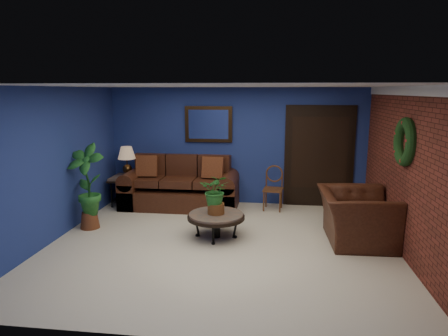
# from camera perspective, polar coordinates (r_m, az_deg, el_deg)

# --- Properties ---
(floor) EXTENTS (5.50, 5.50, 0.00)m
(floor) POSITION_cam_1_polar(r_m,az_deg,el_deg) (6.52, -0.39, -10.92)
(floor) COLOR beige
(floor) RESTS_ON ground
(wall_back) EXTENTS (5.50, 0.04, 2.50)m
(wall_back) POSITION_cam_1_polar(r_m,az_deg,el_deg) (8.61, 1.79, 3.12)
(wall_back) COLOR navy
(wall_back) RESTS_ON ground
(wall_left) EXTENTS (0.04, 5.00, 2.50)m
(wall_left) POSITION_cam_1_polar(r_m,az_deg,el_deg) (7.06, -23.11, 0.48)
(wall_left) COLOR navy
(wall_left) RESTS_ON ground
(wall_right_brick) EXTENTS (0.04, 5.00, 2.50)m
(wall_right_brick) POSITION_cam_1_polar(r_m,az_deg,el_deg) (6.41, 24.76, -0.65)
(wall_right_brick) COLOR maroon
(wall_right_brick) RESTS_ON ground
(ceiling) EXTENTS (5.50, 5.00, 0.02)m
(ceiling) POSITION_cam_1_polar(r_m,az_deg,el_deg) (6.04, -0.43, 11.64)
(ceiling) COLOR silver
(ceiling) RESTS_ON wall_back
(crown_molding) EXTENTS (0.03, 5.00, 0.14)m
(crown_molding) POSITION_cam_1_polar(r_m,az_deg,el_deg) (6.29, 25.37, 9.94)
(crown_molding) COLOR white
(crown_molding) RESTS_ON wall_right_brick
(wall_mirror) EXTENTS (1.02, 0.06, 0.77)m
(wall_mirror) POSITION_cam_1_polar(r_m,az_deg,el_deg) (8.59, -2.23, 6.26)
(wall_mirror) COLOR #432A13
(wall_mirror) RESTS_ON wall_back
(closet_door) EXTENTS (1.44, 0.06, 2.18)m
(closet_door) POSITION_cam_1_polar(r_m,az_deg,el_deg) (8.63, 13.42, 1.49)
(closet_door) COLOR black
(closet_door) RESTS_ON wall_back
(wreath) EXTENTS (0.16, 0.72, 0.72)m
(wreath) POSITION_cam_1_polar(r_m,az_deg,el_deg) (6.37, 24.43, 3.41)
(wreath) COLOR black
(wreath) RESTS_ON wall_right_brick
(sofa) EXTENTS (2.41, 1.04, 1.09)m
(sofa) POSITION_cam_1_polar(r_m,az_deg,el_deg) (8.57, -6.13, -3.07)
(sofa) COLOR #462214
(sofa) RESTS_ON ground
(coffee_table) EXTENTS (0.96, 0.96, 0.41)m
(coffee_table) POSITION_cam_1_polar(r_m,az_deg,el_deg) (6.72, -1.15, -7.00)
(coffee_table) COLOR #494640
(coffee_table) RESTS_ON ground
(end_table) EXTENTS (0.68, 0.68, 0.62)m
(end_table) POSITION_cam_1_polar(r_m,az_deg,el_deg) (8.84, -13.56, -2.07)
(end_table) COLOR #494640
(end_table) RESTS_ON ground
(table_lamp) EXTENTS (0.37, 0.37, 0.62)m
(table_lamp) POSITION_cam_1_polar(r_m,az_deg,el_deg) (8.73, -13.72, 1.42)
(table_lamp) COLOR #432A13
(table_lamp) RESTS_ON end_table
(side_chair) EXTENTS (0.43, 0.43, 0.91)m
(side_chair) POSITION_cam_1_polar(r_m,az_deg,el_deg) (8.33, 7.09, -2.39)
(side_chair) COLOR brown
(side_chair) RESTS_ON ground
(armchair) EXTENTS (1.16, 1.32, 0.84)m
(armchair) POSITION_cam_1_polar(r_m,az_deg,el_deg) (6.86, 18.32, -6.65)
(armchair) COLOR #462214
(armchair) RESTS_ON ground
(coffee_plant) EXTENTS (0.52, 0.46, 0.67)m
(coffee_plant) POSITION_cam_1_polar(r_m,az_deg,el_deg) (6.60, -1.16, -3.49)
(coffee_plant) COLOR brown
(coffee_plant) RESTS_ON coffee_table
(floor_plant) EXTENTS (0.38, 0.34, 0.73)m
(floor_plant) POSITION_cam_1_polar(r_m,az_deg,el_deg) (7.67, 18.63, -5.20)
(floor_plant) COLOR brown
(floor_plant) RESTS_ON ground
(tall_plant) EXTENTS (0.76, 0.59, 1.53)m
(tall_plant) POSITION_cam_1_polar(r_m,az_deg,el_deg) (7.44, -18.94, -2.05)
(tall_plant) COLOR brown
(tall_plant) RESTS_ON ground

